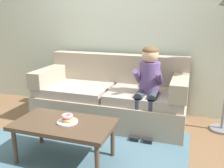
# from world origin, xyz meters

# --- Properties ---
(ground) EXTENTS (10.00, 10.00, 0.00)m
(ground) POSITION_xyz_m (0.00, 0.00, 0.00)
(ground) COLOR brown
(wall_back) EXTENTS (8.00, 0.10, 2.80)m
(wall_back) POSITION_xyz_m (0.00, 1.40, 1.40)
(wall_back) COLOR beige
(wall_back) RESTS_ON ground
(area_rug) EXTENTS (2.37, 1.99, 0.01)m
(area_rug) POSITION_xyz_m (0.00, -0.25, 0.01)
(area_rug) COLOR #476675
(area_rug) RESTS_ON ground
(couch) EXTENTS (2.07, 0.90, 0.91)m
(couch) POSITION_xyz_m (0.08, 0.85, 0.34)
(couch) COLOR tan
(couch) RESTS_ON ground
(coffee_table) EXTENTS (1.00, 0.56, 0.42)m
(coffee_table) POSITION_xyz_m (-0.03, -0.30, 0.38)
(coffee_table) COLOR #4C3828
(coffee_table) RESTS_ON ground
(person_child) EXTENTS (0.34, 0.58, 1.10)m
(person_child) POSITION_xyz_m (0.64, 0.64, 0.67)
(person_child) COLOR #664C84
(person_child) RESTS_ON ground
(plate) EXTENTS (0.21, 0.21, 0.01)m
(plate) POSITION_xyz_m (-0.00, -0.29, 0.43)
(plate) COLOR white
(plate) RESTS_ON coffee_table
(donut) EXTENTS (0.16, 0.16, 0.04)m
(donut) POSITION_xyz_m (-0.00, -0.29, 0.46)
(donut) COLOR tan
(donut) RESTS_ON plate
(donut_second) EXTENTS (0.17, 0.17, 0.04)m
(donut_second) POSITION_xyz_m (-0.00, -0.29, 0.49)
(donut_second) COLOR pink
(donut_second) RESTS_ON donut
(toy_controller) EXTENTS (0.23, 0.09, 0.05)m
(toy_controller) POSITION_xyz_m (-0.41, 0.06, 0.03)
(toy_controller) COLOR red
(toy_controller) RESTS_ON ground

